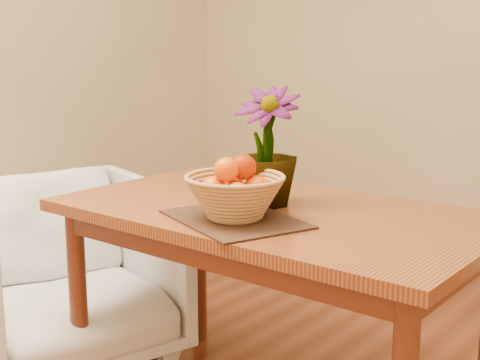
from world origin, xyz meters
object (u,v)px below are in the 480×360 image
Objects in this scene: potted_plant at (266,146)px; table at (273,234)px; armchair at (64,264)px; wicker_basket at (235,198)px.

table is at bearing -42.59° from potted_plant.
table is 0.97m from armchair.
potted_plant is 0.48× the size of armchair.
table is 1.72× the size of armchair.
potted_plant is at bearing -61.50° from armchair.
wicker_basket is at bearing -90.21° from table.
wicker_basket is 0.26m from potted_plant.
potted_plant is (-0.05, 0.02, 0.28)m from table.
table is at bearing 89.79° from wicker_basket.
potted_plant is (-0.05, 0.22, 0.13)m from wicker_basket.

